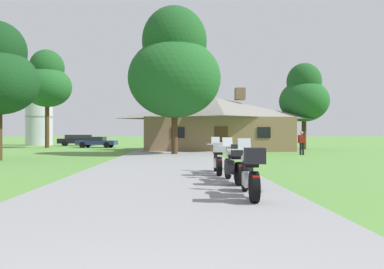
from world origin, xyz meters
TOP-DOWN VIEW (x-y plane):
  - ground_plane at (0.00, 20.00)m, footprint 500.00×500.00m
  - asphalt_driveway at (0.00, 18.00)m, footprint 6.40×80.00m
  - motorcycle_silver_nearest_to_camera at (2.02, 6.27)m, footprint 0.66×2.08m
  - motorcycle_silver_second_in_row at (2.07, 8.58)m, footprint 0.80×2.08m
  - motorcycle_orange_farthest_in_row at (1.84, 10.89)m, footprint 0.66×2.08m
  - stone_lodge at (4.02, 31.23)m, footprint 13.41×8.48m
  - bystander_red_shirt_near_lodge at (9.20, 22.96)m, footprint 0.54×0.29m
  - tree_left_far at (-13.55, 36.84)m, footprint 5.12×5.12m
  - tree_by_lodge_front at (0.22, 23.62)m, footprint 6.59×6.59m
  - tree_right_of_lodge at (12.76, 32.25)m, footprint 4.75×4.75m
  - metal_silo_distant at (-17.96, 46.08)m, footprint 3.50×3.50m
  - parked_black_suv_far_left at (-12.21, 43.56)m, footprint 4.88×2.76m
  - parked_navy_sedan_far_left at (-8.39, 37.36)m, footprint 4.33×2.17m

SIDE VIEW (x-z plane):
  - ground_plane at x=0.00m, z-range 0.00..0.00m
  - asphalt_driveway at x=0.00m, z-range 0.00..0.06m
  - motorcycle_silver_second_in_row at x=2.07m, z-range -0.04..1.26m
  - motorcycle_silver_nearest_to_camera at x=2.02m, z-range -0.03..1.27m
  - motorcycle_orange_farthest_in_row at x=1.84m, z-range -0.03..1.27m
  - parked_navy_sedan_far_left at x=-8.39m, z-range 0.04..1.24m
  - parked_black_suv_far_left at x=-12.21m, z-range 0.08..1.48m
  - bystander_red_shirt_near_lodge at x=9.20m, z-range 0.10..1.76m
  - stone_lodge at x=4.02m, z-range -0.38..5.41m
  - metal_silo_distant at x=-17.96m, z-range 0.01..8.45m
  - tree_right_of_lodge at x=12.76m, z-range 1.07..9.46m
  - tree_by_lodge_front at x=0.22m, z-range 0.95..11.50m
  - tree_left_far at x=-13.55m, z-range 1.89..12.43m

